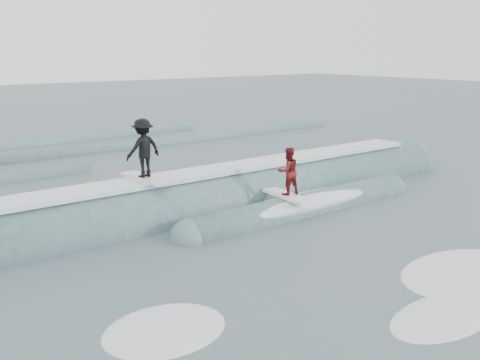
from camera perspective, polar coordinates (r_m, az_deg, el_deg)
ground at (r=14.33m, az=12.11°, el=-7.97°), size 160.00×160.00×0.00m
breaking_wave at (r=18.36m, az=-0.77°, el=-2.71°), size 23.18×4.06×2.56m
surfer_black at (r=16.45m, az=-10.28°, el=3.14°), size 1.22×2.04×1.88m
surfer_red at (r=17.07m, az=5.14°, el=0.57°), size 0.83×2.04×1.63m
whitewater at (r=12.86m, az=20.32°, el=-11.15°), size 12.38×5.86×0.10m
far_swells at (r=27.96m, az=-19.44°, el=2.14°), size 40.77×8.65×0.80m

